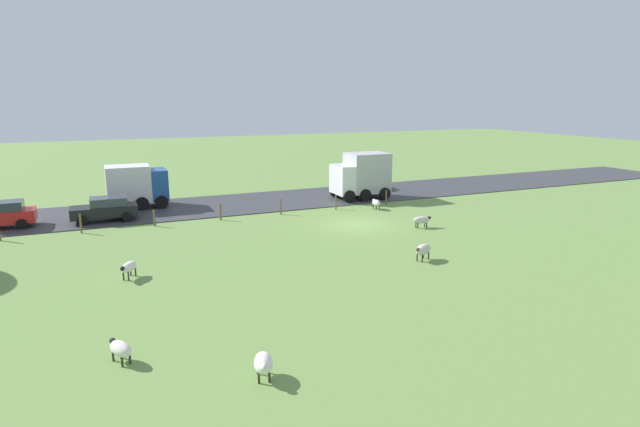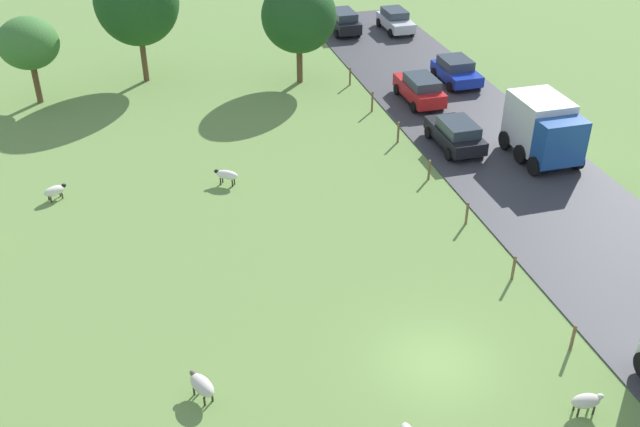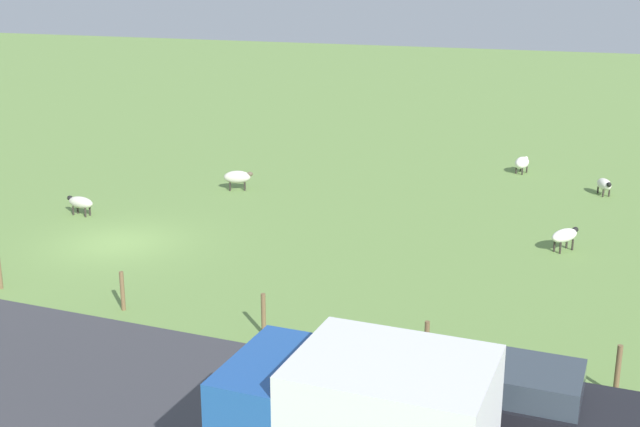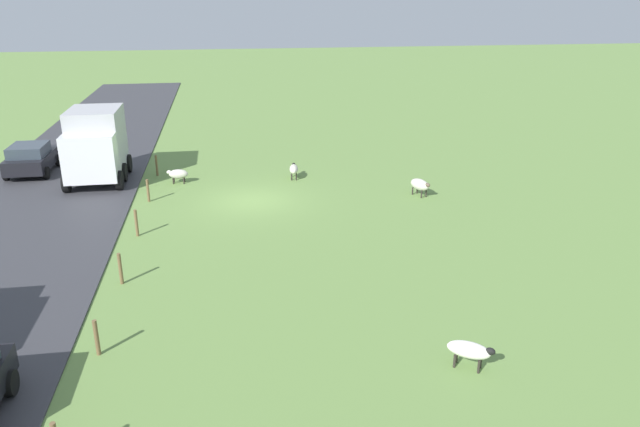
% 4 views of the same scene
% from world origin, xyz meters
% --- Properties ---
extents(ground_plane, '(160.00, 160.00, 0.00)m').
position_xyz_m(ground_plane, '(0.00, 0.00, 0.00)').
color(ground_plane, '#6B8E47').
extents(sheep_0, '(0.57, 1.26, 0.74)m').
position_xyz_m(sheep_0, '(-2.34, -3.32, 0.51)').
color(sheep_0, beige).
rests_on(sheep_0, ground_plane).
extents(sheep_1, '(1.21, 1.00, 0.77)m').
position_xyz_m(sheep_1, '(-4.88, 14.36, 0.54)').
color(sheep_1, white).
rests_on(sheep_1, ground_plane).
extents(sheep_2, '(0.97, 1.28, 0.84)m').
position_xyz_m(sheep_2, '(-8.01, 0.50, 0.56)').
color(sheep_2, beige).
rests_on(sheep_2, ground_plane).
extents(sheep_3, '(1.12, 0.77, 0.78)m').
position_xyz_m(sheep_3, '(-15.63, 11.35, 0.50)').
color(sheep_3, white).
rests_on(sheep_3, ground_plane).
extents(sheep_4, '(1.15, 0.86, 0.70)m').
position_xyz_m(sheep_4, '(-12.93, 15.14, 0.46)').
color(sheep_4, silver).
rests_on(sheep_4, ground_plane).
extents(fence_post_2, '(0.12, 0.12, 1.12)m').
position_xyz_m(fence_post_2, '(4.85, 3.61, 0.56)').
color(fence_post_2, brown).
rests_on(fence_post_2, ground_plane).
extents(fence_post_3, '(0.12, 0.12, 1.12)m').
position_xyz_m(fence_post_3, '(4.85, 7.90, 0.56)').
color(fence_post_3, brown).
rests_on(fence_post_3, ground_plane).
extents(fence_post_4, '(0.12, 0.12, 1.06)m').
position_xyz_m(fence_post_4, '(4.85, 12.19, 0.53)').
color(fence_post_4, brown).
rests_on(fence_post_4, ground_plane).
extents(fence_post_5, '(0.12, 0.12, 1.20)m').
position_xyz_m(fence_post_5, '(4.85, 16.48, 0.60)').
color(fence_post_5, brown).
rests_on(fence_post_5, ground_plane).
extents(car_1, '(2.06, 4.14, 1.57)m').
position_xyz_m(car_1, '(7.53, 15.00, 0.88)').
color(car_1, black).
rests_on(car_1, road_strip).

